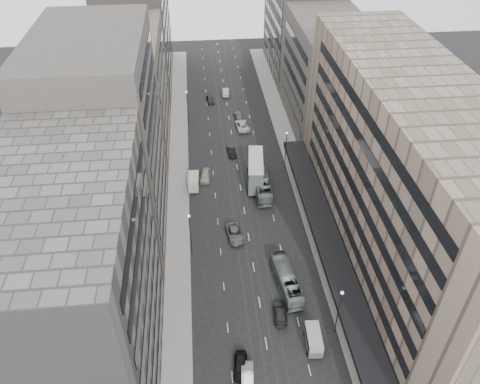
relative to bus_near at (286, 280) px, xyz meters
name	(u,v)px	position (x,y,z in m)	size (l,w,h in m)	color
ground	(260,308)	(-4.40, -3.62, -1.45)	(220.00, 220.00, 0.00)	black
sidewalk_right	(293,159)	(7.60, 33.88, -1.38)	(4.00, 125.00, 0.15)	gray
sidewalk_left	(179,166)	(-16.40, 33.88, -1.38)	(4.00, 125.00, 0.15)	gray
department_store	(404,184)	(17.05, 4.38, 13.49)	(19.20, 60.00, 30.00)	gray
building_right_mid	(327,76)	(17.10, 48.38, 10.55)	(15.00, 28.00, 24.00)	#46413C
building_right_far	(301,22)	(17.10, 78.38, 12.55)	(15.00, 32.00, 28.00)	#68635E
building_left_a	(78,295)	(-25.90, -11.62, 13.55)	(15.00, 28.00, 30.00)	#68635E
building_left_b	(106,147)	(-25.90, 15.38, 15.55)	(15.00, 26.00, 34.00)	#46413C
building_left_c	(127,94)	(-25.90, 42.38, 11.05)	(15.00, 28.00, 25.00)	#695C52
building_left_d	(138,31)	(-25.90, 75.38, 12.55)	(15.00, 38.00, 28.00)	#68635E
lamp_right_near	(339,307)	(5.30, -8.62, 3.75)	(0.44, 0.44, 8.32)	#262628
lamp_right_far	(286,146)	(5.30, 31.38, 3.75)	(0.44, 0.44, 8.32)	#262628
lamp_left_near	(190,230)	(-14.10, 8.38, 3.75)	(0.44, 0.44, 8.32)	#262628
lamp_left_far	(187,104)	(-14.10, 51.38, 3.75)	(0.44, 0.44, 8.32)	#262628
bus_near	(286,280)	(0.00, 0.00, 0.00)	(2.44, 10.44, 2.91)	gray
bus_far	(262,184)	(-0.49, 24.04, 0.13)	(2.67, 11.41, 3.18)	gray
double_decker	(256,170)	(-1.34, 26.66, 1.48)	(4.01, 10.21, 5.44)	slate
vw_microbus	(314,339)	(1.81, -10.52, -0.10)	(2.29, 4.62, 2.44)	#595D61
panel_van	(194,182)	(-13.37, 26.17, 0.04)	(2.33, 4.41, 2.72)	#B6B4A4
sedan_0	(240,366)	(-8.28, -13.05, -0.72)	(1.73, 4.31, 1.47)	black
sedan_1	(247,377)	(-7.54, -14.72, -0.74)	(1.51, 4.32, 1.42)	silver
sedan_2	(235,234)	(-6.75, 11.60, -0.69)	(2.53, 5.48, 1.52)	#5F5F62
sedan_3	(280,312)	(-1.80, -5.26, -0.77)	(1.92, 4.73, 1.37)	#242426
sedan_4	(205,175)	(-11.05, 28.89, -0.65)	(1.91, 4.74, 1.61)	#ABA58E
sedan_5	(232,151)	(-5.15, 37.25, -0.76)	(1.47, 4.21, 1.39)	black
sedan_6	(242,125)	(-1.78, 47.95, -0.62)	(2.77, 6.01, 1.67)	silver
sedan_7	(239,116)	(-2.11, 52.67, -0.72)	(2.07, 5.10, 1.48)	#59595B
sedan_8	(210,99)	(-8.51, 62.02, -0.73)	(1.71, 4.25, 1.45)	#262628
sedan_9	(226,92)	(-4.26, 65.62, -0.67)	(1.65, 4.74, 1.56)	#B6AB97
pedestrian	(367,371)	(7.56, -15.59, -0.35)	(0.70, 0.46, 1.92)	black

